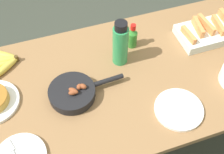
{
  "coord_description": "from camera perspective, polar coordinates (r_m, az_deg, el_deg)",
  "views": [
    {
      "loc": [
        -0.27,
        -0.79,
        1.86
      ],
      "look_at": [
        0.0,
        0.0,
        0.78
      ],
      "focal_mm": 45.0,
      "sensor_mm": 36.0,
      "label": 1
    }
  ],
  "objects": [
    {
      "name": "ground_plane",
      "position": [
        2.04,
        -0.0,
        -13.51
      ],
      "size": [
        14.0,
        14.0,
        0.0
      ],
      "primitive_type": "plane",
      "color": "#383D33"
    },
    {
      "name": "dining_table",
      "position": [
        1.47,
        -0.0,
        -3.03
      ],
      "size": [
        1.79,
        0.83,
        0.75
      ],
      "color": "olive",
      "rests_on": "ground_plane"
    },
    {
      "name": "banana_bunch",
      "position": [
        1.55,
        -21.42,
        2.99
      ],
      "size": [
        0.21,
        0.24,
        0.04
      ],
      "color": "gold",
      "rests_on": "dining_table"
    },
    {
      "name": "melon_tray",
      "position": [
        1.66,
        18.67,
        8.64
      ],
      "size": [
        0.31,
        0.2,
        0.1
      ],
      "color": "silver",
      "rests_on": "dining_table"
    },
    {
      "name": "skillet",
      "position": [
        1.33,
        -7.83,
        -3.15
      ],
      "size": [
        0.37,
        0.22,
        0.08
      ],
      "rotation": [
        0.0,
        0.0,
        0.05
      ],
      "color": "black",
      "rests_on": "dining_table"
    },
    {
      "name": "empty_plate_far_left",
      "position": [
        1.33,
        13.41,
        -6.38
      ],
      "size": [
        0.22,
        0.22,
        0.02
      ],
      "color": "white",
      "rests_on": "dining_table"
    },
    {
      "name": "water_bottle",
      "position": [
        1.39,
        1.71,
        6.72
      ],
      "size": [
        0.08,
        0.08,
        0.26
      ],
      "color": "#2D9351",
      "rests_on": "dining_table"
    },
    {
      "name": "hot_sauce_bottle",
      "position": [
        1.51,
        4.17,
        8.14
      ],
      "size": [
        0.05,
        0.05,
        0.15
      ],
      "color": "#337F2D",
      "rests_on": "dining_table"
    }
  ]
}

